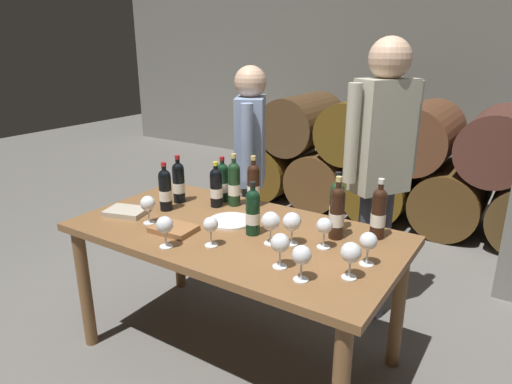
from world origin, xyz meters
TOP-DOWN VIEW (x-y plane):
  - ground_plane at (0.00, 0.00)m, footprint 14.00×14.00m
  - cellar_back_wall at (0.00, 4.20)m, footprint 10.00×0.24m
  - barrel_stack at (0.00, 2.60)m, footprint 3.12×0.90m
  - dining_table at (0.00, 0.00)m, footprint 1.70×0.90m
  - wine_bottle_0 at (-0.11, 0.35)m, footprint 0.07×0.07m
  - wine_bottle_1 at (-0.32, 0.33)m, footprint 0.07×0.07m
  - wine_bottle_2 at (0.43, 0.28)m, footprint 0.07×0.07m
  - wine_bottle_3 at (-0.50, 0.02)m, footprint 0.07×0.07m
  - wine_bottle_4 at (-0.53, 0.17)m, footprint 0.07×0.07m
  - wine_bottle_5 at (-0.22, 0.30)m, footprint 0.07×0.07m
  - wine_bottle_6 at (-0.30, 0.23)m, footprint 0.07×0.07m
  - wine_bottle_7 at (0.65, 0.30)m, footprint 0.07×0.07m
  - wine_bottle_8 at (0.48, 0.19)m, footprint 0.07×0.07m
  - wine_bottle_9 at (0.11, 0.01)m, footprint 0.07×0.07m
  - wine_glass_0 at (0.69, -0.15)m, footprint 0.09×0.09m
  - wine_glass_1 at (0.40, -0.23)m, footprint 0.08×0.08m
  - wine_glass_2 at (0.70, -0.00)m, footprint 0.08×0.08m
  - wine_glass_3 at (-0.44, -0.18)m, footprint 0.08×0.08m
  - wine_glass_4 at (0.53, -0.28)m, footprint 0.08×0.08m
  - wine_glass_5 at (-0.16, -0.35)m, footprint 0.08×0.08m
  - wine_glass_6 at (0.47, 0.05)m, footprint 0.08×0.08m
  - wine_glass_7 at (0.02, -0.22)m, footprint 0.07×0.07m
  - wine_glass_8 at (0.33, 0.01)m, footprint 0.09×0.09m
  - wine_glass_9 at (0.24, -0.05)m, footprint 0.09×0.09m
  - tasting_notebook at (-0.25, -0.19)m, footprint 0.23×0.18m
  - leather_ledger at (-0.65, -0.15)m, footprint 0.26×0.22m
  - serving_plate at (-0.08, 0.07)m, footprint 0.24×0.24m
  - sommelier_presenting at (0.50, 0.75)m, footprint 0.33×0.43m
  - taster_seated_left at (-0.38, 0.72)m, footprint 0.31×0.45m

SIDE VIEW (x-z plane):
  - ground_plane at x=0.00m, z-range 0.00..0.00m
  - barrel_stack at x=0.00m, z-range -0.03..1.12m
  - dining_table at x=0.00m, z-range 0.29..1.05m
  - serving_plate at x=-0.08m, z-range 0.76..0.77m
  - tasting_notebook at x=-0.25m, z-range 0.76..0.79m
  - leather_ledger at x=-0.65m, z-range 0.76..0.79m
  - wine_glass_7 at x=0.02m, z-range 0.79..0.94m
  - wine_glass_6 at x=0.47m, z-range 0.79..0.94m
  - wine_glass_2 at x=0.70m, z-range 0.79..0.94m
  - wine_glass_3 at x=-0.44m, z-range 0.79..0.95m
  - wine_glass_5 at x=-0.16m, z-range 0.79..0.95m
  - wine_glass_4 at x=0.53m, z-range 0.79..0.95m
  - wine_glass_1 at x=0.40m, z-range 0.79..0.95m
  - wine_glass_0 at x=0.69m, z-range 0.79..0.95m
  - wine_glass_8 at x=0.33m, z-range 0.79..0.96m
  - wine_glass_9 at x=0.24m, z-range 0.79..0.96m
  - wine_bottle_6 at x=-0.30m, z-range 0.74..1.01m
  - wine_bottle_1 at x=-0.32m, z-range 0.74..1.02m
  - wine_bottle_9 at x=0.11m, z-range 0.74..1.02m
  - wine_bottle_3 at x=-0.50m, z-range 0.74..1.03m
  - wine_bottle_4 at x=-0.53m, z-range 0.74..1.03m
  - wine_bottle_0 at x=-0.11m, z-range 0.74..1.04m
  - wine_bottle_7 at x=0.65m, z-range 0.74..1.04m
  - wine_bottle_2 at x=0.43m, z-range 0.74..1.05m
  - wine_bottle_5 at x=-0.22m, z-range 0.74..1.05m
  - wine_bottle_8 at x=0.48m, z-range 0.74..1.05m
  - taster_seated_left at x=-0.38m, z-range 0.15..1.69m
  - sommelier_presenting at x=0.50m, z-range 0.19..1.90m
  - cellar_back_wall at x=0.00m, z-range 0.00..2.80m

